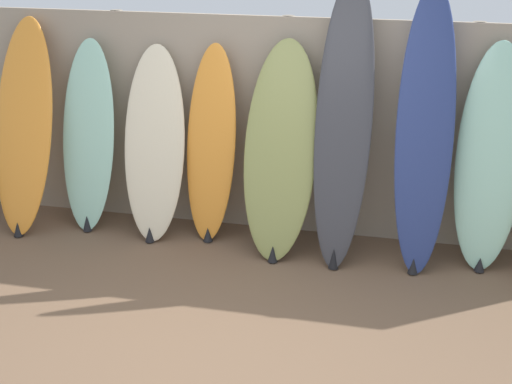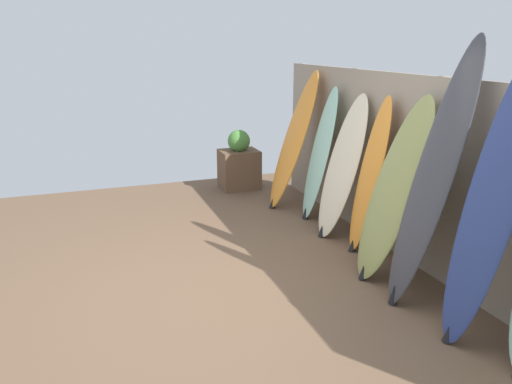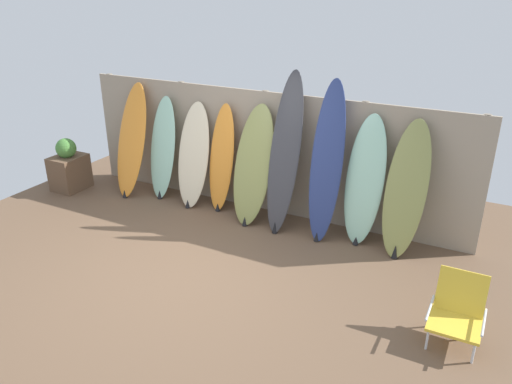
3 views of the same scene
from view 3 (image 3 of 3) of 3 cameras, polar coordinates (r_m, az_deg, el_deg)
ground at (r=6.17m, az=-7.64°, el=-8.81°), size 7.68×7.68×0.00m
fence_back at (r=7.34m, az=0.91°, el=4.57°), size 6.08×0.11×1.80m
surfboard_orange_0 at (r=8.19m, az=-14.03°, el=5.69°), size 0.52×0.68×1.77m
surfboard_seafoam_1 at (r=7.97m, az=-10.62°, el=4.83°), size 0.51×0.43×1.60m
surfboard_cream_2 at (r=7.62m, az=-7.16°, el=4.11°), size 0.55×0.56×1.57m
surfboard_orange_3 at (r=7.41m, az=-3.96°, el=3.78°), size 0.46×0.41×1.60m
surfboard_olive_4 at (r=7.01m, az=-0.33°, el=3.01°), size 0.59×0.63×1.67m
surfboard_charcoal_5 at (r=6.74m, az=3.31°, el=4.31°), size 0.43×0.67×2.16m
surfboard_navy_6 at (r=6.55m, az=8.09°, el=3.27°), size 0.46×0.58×2.11m
surfboard_seafoam_7 at (r=6.58m, az=12.33°, el=1.23°), size 0.52×0.46×1.71m
surfboard_olive_8 at (r=6.41m, az=16.76°, el=0.10°), size 0.54×0.57×1.71m
beach_chair at (r=5.28m, az=22.06°, el=-12.36°), size 0.50×0.55×0.66m
planter_box at (r=8.81m, az=-20.58°, el=2.60°), size 0.45×0.55×0.87m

